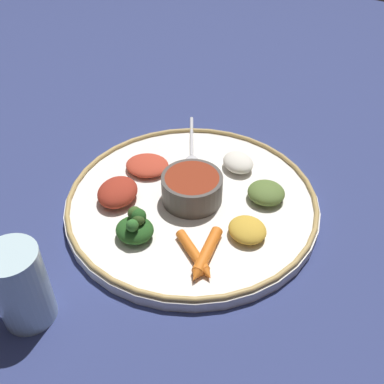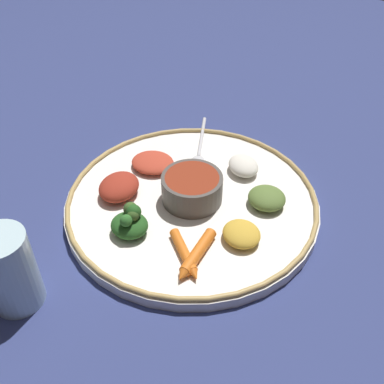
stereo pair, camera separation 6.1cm
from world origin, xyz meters
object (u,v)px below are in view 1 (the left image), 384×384
(greens_pile, at_px, (135,227))
(carrot_near_spoon, at_px, (194,254))
(carrot_outer, at_px, (206,253))
(spoon, at_px, (192,149))
(center_bowl, at_px, (192,187))
(drinking_glass, at_px, (22,290))

(greens_pile, height_order, carrot_near_spoon, greens_pile)
(carrot_near_spoon, bearing_deg, carrot_outer, 122.06)
(carrot_near_spoon, distance_m, carrot_outer, 0.02)
(spoon, height_order, greens_pile, greens_pile)
(spoon, distance_m, carrot_outer, 0.26)
(center_bowl, relative_size, spoon, 0.68)
(center_bowl, bearing_deg, carrot_near_spoon, 34.10)
(carrot_near_spoon, relative_size, carrot_outer, 0.88)
(center_bowl, relative_size, carrot_near_spoon, 1.11)
(spoon, height_order, carrot_near_spoon, carrot_near_spoon)
(carrot_outer, bearing_deg, spoon, -142.83)
(greens_pile, bearing_deg, drinking_glass, -13.43)
(spoon, distance_m, greens_pile, 0.23)
(center_bowl, relative_size, carrot_outer, 0.98)
(spoon, bearing_deg, carrot_outer, 37.17)
(spoon, relative_size, drinking_glass, 1.23)
(carrot_outer, bearing_deg, drinking_glass, -37.98)
(carrot_outer, bearing_deg, center_bowl, -138.26)
(center_bowl, relative_size, drinking_glass, 0.84)
(center_bowl, bearing_deg, greens_pile, -12.26)
(center_bowl, bearing_deg, carrot_outer, 41.74)
(greens_pile, distance_m, carrot_near_spoon, 0.10)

